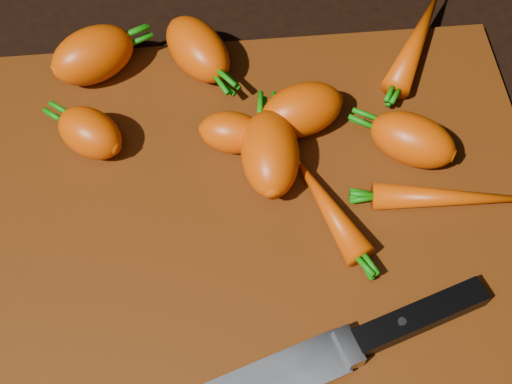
{
  "coord_description": "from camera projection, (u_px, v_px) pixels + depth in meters",
  "views": [
    {
      "loc": [
        -0.03,
        -0.3,
        0.54
      ],
      "look_at": [
        0.0,
        0.01,
        0.03
      ],
      "focal_mm": 50.0,
      "sensor_mm": 36.0,
      "label": 1
    }
  ],
  "objects": [
    {
      "name": "carrot_4",
      "position": [
        302.0,
        110.0,
        0.64
      ],
      "size": [
        0.09,
        0.07,
        0.05
      ],
      "primitive_type": "ellipsoid",
      "rotation": [
        0.0,
        0.0,
        3.44
      ],
      "color": "#E84800",
      "rests_on": "cutting_board"
    },
    {
      "name": "carrot_3",
      "position": [
        270.0,
        153.0,
        0.61
      ],
      "size": [
        0.05,
        0.09,
        0.05
      ],
      "primitive_type": "ellipsoid",
      "rotation": [
        0.0,
        0.0,
        1.53
      ],
      "color": "#E84800",
      "rests_on": "cutting_board"
    },
    {
      "name": "carrot_9",
      "position": [
        330.0,
        209.0,
        0.6
      ],
      "size": [
        0.06,
        0.1,
        0.03
      ],
      "primitive_type": "ellipsoid",
      "rotation": [
        0.0,
        0.0,
        1.96
      ],
      "color": "#E84800",
      "rests_on": "cutting_board"
    },
    {
      "name": "ground",
      "position": [
        257.0,
        222.0,
        0.63
      ],
      "size": [
        2.0,
        2.0,
        0.01
      ],
      "primitive_type": "cube",
      "color": "black"
    },
    {
      "name": "carrot_0",
      "position": [
        93.0,
        55.0,
        0.67
      ],
      "size": [
        0.1,
        0.08,
        0.05
      ],
      "primitive_type": "ellipsoid",
      "rotation": [
        0.0,
        0.0,
        0.47
      ],
      "color": "#E84800",
      "rests_on": "cutting_board"
    },
    {
      "name": "carrot_8",
      "position": [
        451.0,
        198.0,
        0.6
      ],
      "size": [
        0.13,
        0.04,
        0.02
      ],
      "primitive_type": "ellipsoid",
      "rotation": [
        0.0,
        0.0,
        -0.11
      ],
      "color": "#E84800",
      "rests_on": "cutting_board"
    },
    {
      "name": "carrot_6",
      "position": [
        412.0,
        140.0,
        0.62
      ],
      "size": [
        0.09,
        0.08,
        0.05
      ],
      "primitive_type": "ellipsoid",
      "rotation": [
        0.0,
        0.0,
        2.58
      ],
      "color": "#E84800",
      "rests_on": "cutting_board"
    },
    {
      "name": "carrot_2",
      "position": [
        198.0,
        49.0,
        0.68
      ],
      "size": [
        0.08,
        0.1,
        0.05
      ],
      "primitive_type": "ellipsoid",
      "rotation": [
        0.0,
        0.0,
        -1.05
      ],
      "color": "#E84800",
      "rests_on": "cutting_board"
    },
    {
      "name": "carrot_1",
      "position": [
        90.0,
        133.0,
        0.63
      ],
      "size": [
        0.08,
        0.07,
        0.04
      ],
      "primitive_type": "ellipsoid",
      "rotation": [
        0.0,
        0.0,
        2.46
      ],
      "color": "#E84800",
      "rests_on": "cutting_board"
    },
    {
      "name": "carrot_7",
      "position": [
        416.0,
        41.0,
        0.7
      ],
      "size": [
        0.09,
        0.13,
        0.03
      ],
      "primitive_type": "ellipsoid",
      "rotation": [
        0.0,
        0.0,
        1.06
      ],
      "color": "#E84800",
      "rests_on": "cutting_board"
    },
    {
      "name": "cutting_board",
      "position": [
        257.0,
        216.0,
        0.62
      ],
      "size": [
        0.5,
        0.4,
        0.01
      ],
      "primitive_type": "cube",
      "color": "#652D0C",
      "rests_on": "ground"
    },
    {
      "name": "carrot_5",
      "position": [
        232.0,
        132.0,
        0.63
      ],
      "size": [
        0.07,
        0.05,
        0.04
      ],
      "primitive_type": "ellipsoid",
      "rotation": [
        0.0,
        0.0,
        -0.25
      ],
      "color": "#E84800",
      "rests_on": "cutting_board"
    }
  ]
}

